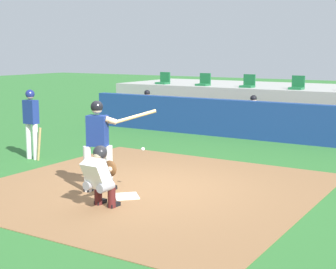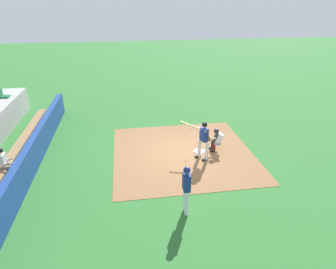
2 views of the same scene
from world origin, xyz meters
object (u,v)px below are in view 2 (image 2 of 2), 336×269
batter_at_plate (203,138)px  catcher_crouched (216,139)px  home_plate (199,151)px  dugout_player_1 (6,162)px  on_deck_batter (186,187)px  stadium_seat_6 (3,95)px

batter_at_plate → catcher_crouched: batter_at_plate is taller
home_plate → dugout_player_1: (-0.85, 8.14, 0.65)m
on_deck_batter → dugout_player_1: bearing=63.8°
on_deck_batter → dugout_player_1: 7.37m
home_plate → catcher_crouched: 0.96m
home_plate → stadium_seat_6: 11.70m
home_plate → catcher_crouched: (0.00, -0.76, 0.59)m
catcher_crouched → stadium_seat_6: bearing=63.0°
on_deck_batter → catcher_crouched: bearing=-29.2°
dugout_player_1 → stadium_seat_6: (6.42, 2.03, 0.86)m
dugout_player_1 → stadium_seat_6: size_ratio=2.71×
catcher_crouched → dugout_player_1: 8.94m
on_deck_batter → stadium_seat_6: stadium_seat_6 is taller
batter_at_plate → stadium_seat_6: (6.25, 10.13, 0.50)m
catcher_crouched → dugout_player_1: (-0.85, 8.90, 0.06)m
on_deck_batter → dugout_player_1: size_ratio=1.37×
catcher_crouched → dugout_player_1: bearing=95.5°
home_plate → on_deck_batter: 4.49m
on_deck_batter → stadium_seat_6: (9.67, 8.64, 0.51)m
catcher_crouched → on_deck_batter: on_deck_batter is taller
home_plate → batter_at_plate: (-0.68, 0.05, 1.01)m
batter_at_plate → on_deck_batter: batter_at_plate is taller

